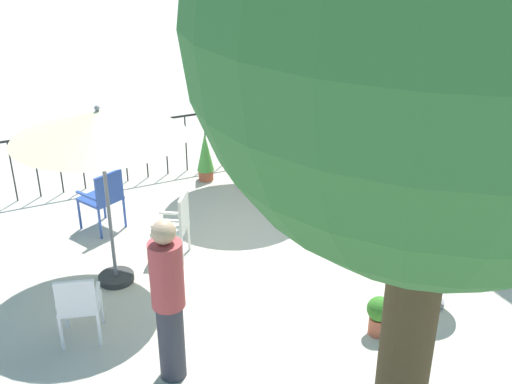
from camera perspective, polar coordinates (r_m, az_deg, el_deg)
ground_plane at (r=8.31m, az=-1.53°, el=-5.92°), size 60.00×60.00×0.00m
terrace_railing at (r=10.61m, az=-8.32°, el=5.04°), size 0.03×5.32×1.01m
shade_tree at (r=3.71m, az=18.31°, el=14.73°), size 3.16×3.01×5.21m
patio_umbrella_0 at (r=9.49m, az=0.34°, el=12.36°), size 2.19×2.19×2.41m
patio_umbrella_1 at (r=7.13m, az=-14.25°, el=5.86°), size 1.98×1.98×2.27m
cafe_table_0 at (r=7.42m, az=15.86°, el=-6.49°), size 0.75×0.75×0.75m
patio_chair_0 at (r=9.64m, az=9.41°, el=1.86°), size 0.66×0.66×0.92m
patio_chair_1 at (r=8.12m, az=-7.39°, el=-2.81°), size 0.59×0.59×0.91m
patio_chair_2 at (r=6.86m, az=-16.04°, el=-9.80°), size 0.53×0.53×0.83m
patio_chair_3 at (r=8.96m, az=-13.85°, el=-0.35°), size 0.65×0.65×0.92m
potted_plant_0 at (r=8.92m, az=13.62°, el=-1.42°), size 0.26×0.26×0.79m
potted_plant_1 at (r=10.39m, az=-4.69°, el=3.34°), size 0.29×0.29×0.84m
potted_plant_2 at (r=10.18m, az=5.44°, el=2.06°), size 0.31×0.31×0.60m
potted_plant_3 at (r=6.94m, az=11.25°, el=-10.95°), size 0.27×0.27×0.46m
standing_person at (r=5.96m, az=-8.06°, el=-9.78°), size 0.32×0.32×1.75m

